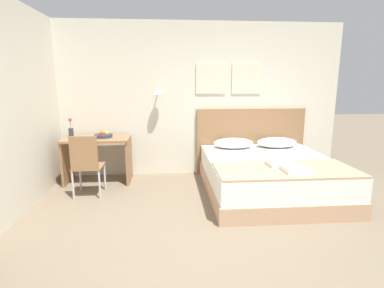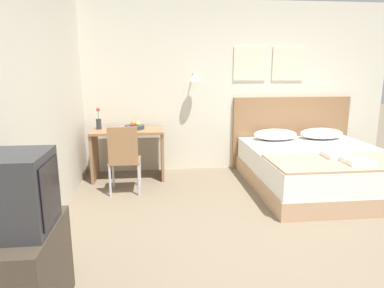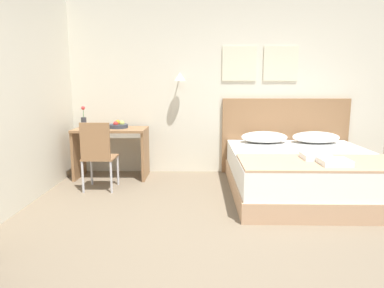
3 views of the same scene
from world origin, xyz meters
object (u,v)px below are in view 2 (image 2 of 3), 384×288
(headboard, at_px, (291,132))
(fruit_bowl, at_px, (135,126))
(television, at_px, (15,193))
(desk_chair, at_px, (124,155))
(throw_blanket, at_px, (345,161))
(pillow_right, at_px, (321,134))
(flower_vase, at_px, (99,122))
(pillow_left, at_px, (275,135))
(folded_towel_mid_bed, at_px, (358,161))
(folded_towel_near_foot, at_px, (336,155))
(desk, at_px, (128,145))
(tv_stand, at_px, (25,276))
(bed, at_px, (319,169))

(headboard, relative_size, fruit_bowl, 6.72)
(television, bearing_deg, desk_chair, 79.05)
(throw_blanket, bearing_deg, pillow_right, 74.33)
(headboard, distance_m, flower_vase, 3.10)
(throw_blanket, height_order, desk_chair, desk_chair)
(pillow_left, relative_size, television, 1.39)
(pillow_left, xyz_separation_m, desk_chair, (-2.28, -0.71, -0.09))
(flower_vase, bearing_deg, folded_towel_mid_bed, -26.14)
(pillow_left, height_order, desk_chair, desk_chair)
(folded_towel_near_foot, xyz_separation_m, desk, (-2.63, 1.18, -0.08))
(headboard, height_order, folded_towel_near_foot, headboard)
(desk, relative_size, desk_chair, 1.14)
(pillow_right, bearing_deg, folded_towel_near_foot, -108.59)
(pillow_left, distance_m, fruit_bowl, 2.18)
(fruit_bowl, height_order, flower_vase, flower_vase)
(pillow_right, distance_m, tv_stand, 4.62)
(throw_blanket, bearing_deg, flower_vase, 155.50)
(folded_towel_near_foot, bearing_deg, desk_chair, 169.25)
(desk, bearing_deg, pillow_left, 0.77)
(flower_vase, bearing_deg, headboard, 4.83)
(pillow_right, distance_m, fruit_bowl, 2.94)
(desk, bearing_deg, television, -98.63)
(bed, bearing_deg, pillow_left, 116.70)
(throw_blanket, bearing_deg, television, -151.91)
(folded_towel_mid_bed, bearing_deg, pillow_right, 78.53)
(folded_towel_near_foot, xyz_separation_m, flower_vase, (-3.05, 1.26, 0.27))
(pillow_left, height_order, desk, desk)
(desk_chair, relative_size, television, 1.87)
(bed, bearing_deg, flower_vase, 165.38)
(desk_chair, xyz_separation_m, flower_vase, (-0.42, 0.76, 0.33))
(throw_blanket, xyz_separation_m, folded_towel_mid_bed, (0.08, -0.14, 0.04))
(bed, bearing_deg, television, -143.99)
(bed, bearing_deg, fruit_bowl, 163.27)
(tv_stand, bearing_deg, fruit_bowl, 79.57)
(pillow_right, xyz_separation_m, throw_blanket, (-0.38, -1.36, -0.07))
(pillow_right, height_order, fruit_bowl, fruit_bowl)
(tv_stand, bearing_deg, pillow_right, 40.81)
(throw_blanket, bearing_deg, tv_stand, -151.94)
(folded_towel_near_foot, xyz_separation_m, desk_chair, (-2.63, 0.50, -0.06))
(flower_vase, bearing_deg, desk, -10.28)
(pillow_right, bearing_deg, flower_vase, 179.23)
(headboard, bearing_deg, desk_chair, -159.06)
(headboard, height_order, pillow_right, headboard)
(bed, distance_m, television, 3.89)
(pillow_right, xyz_separation_m, folded_towel_near_foot, (-0.41, -1.21, -0.03))
(headboard, distance_m, pillow_right, 0.49)
(desk, xyz_separation_m, fruit_bowl, (0.10, 0.04, 0.27))
(pillow_left, xyz_separation_m, pillow_right, (0.76, 0.00, 0.00))
(desk, bearing_deg, folded_towel_near_foot, -24.21)
(bed, xyz_separation_m, headboard, (-0.00, 1.06, 0.32))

